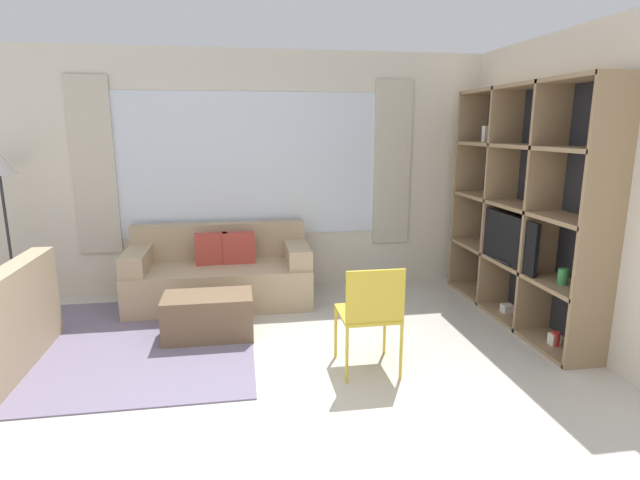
% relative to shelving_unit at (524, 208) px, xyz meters
% --- Properties ---
extents(ground_plane, '(16.00, 16.00, 0.00)m').
position_rel_shelving_unit_xyz_m(ground_plane, '(-2.56, -1.52, -1.11)').
color(ground_plane, beige).
extents(wall_back, '(6.62, 0.11, 2.70)m').
position_rel_shelving_unit_xyz_m(wall_back, '(-2.56, 1.41, 0.25)').
color(wall_back, beige).
rests_on(wall_back, ground_plane).
extents(wall_right, '(0.07, 4.10, 2.70)m').
position_rel_shelving_unit_xyz_m(wall_right, '(0.19, -0.07, 0.24)').
color(wall_right, beige).
rests_on(wall_right, ground_plane).
extents(area_rug, '(2.08, 2.23, 0.01)m').
position_rel_shelving_unit_xyz_m(area_rug, '(-3.65, -0.05, -1.10)').
color(area_rug, slate).
rests_on(area_rug, ground_plane).
extents(shelving_unit, '(0.37, 2.25, 2.26)m').
position_rel_shelving_unit_xyz_m(shelving_unit, '(0.00, 0.00, 0.00)').
color(shelving_unit, '#232328').
rests_on(shelving_unit, ground_plane).
extents(couch_main, '(1.91, 0.86, 0.82)m').
position_rel_shelving_unit_xyz_m(couch_main, '(-2.92, 0.94, -0.80)').
color(couch_main, tan).
rests_on(couch_main, ground_plane).
extents(ottoman, '(0.79, 0.45, 0.40)m').
position_rel_shelving_unit_xyz_m(ottoman, '(-3.00, -0.01, -0.91)').
color(ottoman, brown).
rests_on(ottoman, ground_plane).
extents(folding_chair, '(0.44, 0.46, 0.86)m').
position_rel_shelving_unit_xyz_m(folding_chair, '(-1.74, -0.90, -0.59)').
color(folding_chair, gold).
rests_on(folding_chair, ground_plane).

